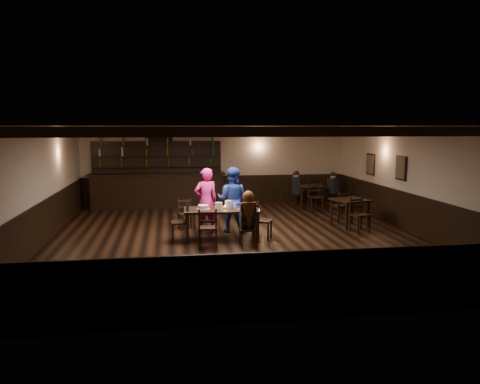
{
  "coord_description": "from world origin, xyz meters",
  "views": [
    {
      "loc": [
        -1.61,
        -11.01,
        2.69
      ],
      "look_at": [
        0.11,
        0.2,
        1.1
      ],
      "focal_mm": 35.0,
      "sensor_mm": 36.0,
      "label": 1
    }
  ],
  "objects": [
    {
      "name": "menu_blue",
      "position": [
        0.14,
        -0.03,
        0.75
      ],
      "size": [
        0.34,
        0.25,
        0.0
      ],
      "primitive_type": "cube",
      "rotation": [
        0.0,
        0.0,
        -0.08
      ],
      "color": "#0E0F47",
      "rests_on": "dining_table"
    },
    {
      "name": "chair_far_pushed",
      "position": [
        -1.19,
        1.2,
        0.48
      ],
      "size": [
        0.46,
        0.45,
        0.82
      ],
      "color": "black",
      "rests_on": "ground"
    },
    {
      "name": "salt_shaker",
      "position": [
        -0.07,
        -0.21,
        0.8
      ],
      "size": [
        0.04,
        0.04,
        0.1
      ],
      "primitive_type": "cylinder",
      "color": "silver",
      "rests_on": "dining_table"
    },
    {
      "name": "chair_end_left",
      "position": [
        -1.28,
        -0.17,
        0.54
      ],
      "size": [
        0.41,
        0.43,
        0.92
      ],
      "color": "black",
      "rests_on": "ground"
    },
    {
      "name": "tea_light",
      "position": [
        -0.3,
        -0.06,
        0.78
      ],
      "size": [
        0.05,
        0.05,
        0.06
      ],
      "color": "#A5A8AD",
      "rests_on": "dining_table"
    },
    {
      "name": "menu_red",
      "position": [
        0.11,
        -0.28,
        0.75
      ],
      "size": [
        0.3,
        0.21,
        0.0
      ],
      "primitive_type": "cube",
      "rotation": [
        0.0,
        0.0,
        0.0
      ],
      "color": "#9F1911",
      "rests_on": "dining_table"
    },
    {
      "name": "back_table_a",
      "position": [
        3.2,
        0.81,
        0.65
      ],
      "size": [
        1.03,
        1.03,
        0.75
      ],
      "color": "black",
      "rests_on": "ground"
    },
    {
      "name": "plate_stack_a",
      "position": [
        -0.45,
        -0.16,
        0.83
      ],
      "size": [
        0.17,
        0.17,
        0.16
      ],
      "primitive_type": "cylinder",
      "color": "white",
      "rests_on": "dining_table"
    },
    {
      "name": "back_table_b",
      "position": [
        3.02,
        3.91,
        0.65
      ],
      "size": [
        0.86,
        0.86,
        0.75
      ],
      "color": "black",
      "rests_on": "ground"
    },
    {
      "name": "room_shell",
      "position": [
        0.01,
        0.04,
        1.75
      ],
      "size": [
        9.02,
        10.02,
        2.71
      ],
      "color": "beige",
      "rests_on": "ground"
    },
    {
      "name": "ground",
      "position": [
        0.0,
        0.0,
        0.0
      ],
      "size": [
        10.0,
        10.0,
        0.0
      ],
      "primitive_type": "plane",
      "color": "black",
      "rests_on": "ground"
    },
    {
      "name": "chair_near_right",
      "position": [
        0.13,
        -0.97,
        0.47
      ],
      "size": [
        0.38,
        0.36,
        0.8
      ],
      "color": "black",
      "rests_on": "ground"
    },
    {
      "name": "plate_stack_b",
      "position": [
        -0.22,
        -0.07,
        0.84
      ],
      "size": [
        0.15,
        0.15,
        0.18
      ],
      "primitive_type": "cylinder",
      "color": "white",
      "rests_on": "dining_table"
    },
    {
      "name": "cake",
      "position": [
        -0.81,
        -0.1,
        0.8
      ],
      "size": [
        0.31,
        0.31,
        0.1
      ],
      "color": "white",
      "rests_on": "dining_table"
    },
    {
      "name": "pepper_shaker",
      "position": [
        0.08,
        -0.23,
        0.79
      ],
      "size": [
        0.03,
        0.03,
        0.08
      ],
      "primitive_type": "cylinder",
      "color": "#A5A8AD",
      "rests_on": "dining_table"
    },
    {
      "name": "woman_pink",
      "position": [
        -0.69,
        0.59,
        0.83
      ],
      "size": [
        0.69,
        0.54,
        1.66
      ],
      "primitive_type": "imported",
      "rotation": [
        0.0,
        0.0,
        3.39
      ],
      "color": "#D72164",
      "rests_on": "ground"
    },
    {
      "name": "bg_patron_right",
      "position": [
        3.8,
        3.82,
        0.83
      ],
      "size": [
        0.31,
        0.4,
        0.72
      ],
      "color": "black",
      "rests_on": "ground"
    },
    {
      "name": "chair_near_left",
      "position": [
        -0.78,
        -0.94,
        0.53
      ],
      "size": [
        0.46,
        0.45,
        0.91
      ],
      "color": "black",
      "rests_on": "ground"
    },
    {
      "name": "bar_counter",
      "position": [
        -1.98,
        4.72,
        0.73
      ],
      "size": [
        4.48,
        0.7,
        2.2
      ],
      "color": "black",
      "rests_on": "ground"
    },
    {
      "name": "seated_person",
      "position": [
        0.13,
        -0.92,
        0.84
      ],
      "size": [
        0.35,
        0.52,
        0.85
      ],
      "color": "black",
      "rests_on": "ground"
    },
    {
      "name": "man_blue",
      "position": [
        -0.02,
        0.64,
        0.84
      ],
      "size": [
        1.0,
        0.9,
        1.67
      ],
      "primitive_type": "imported",
      "rotation": [
        0.0,
        0.0,
        2.73
      ],
      "color": "navy",
      "rests_on": "ground"
    },
    {
      "name": "dining_table",
      "position": [
        -0.39,
        -0.15,
        0.68
      ],
      "size": [
        1.79,
        0.94,
        0.75
      ],
      "color": "black",
      "rests_on": "ground"
    },
    {
      "name": "bg_patron_left",
      "position": [
        2.54,
        3.82,
        0.86
      ],
      "size": [
        0.29,
        0.41,
        0.78
      ],
      "color": "black",
      "rests_on": "ground"
    },
    {
      "name": "chair_end_right",
      "position": [
        0.53,
        -0.19,
        0.52
      ],
      "size": [
        0.52,
        0.54,
        0.88
      ],
      "color": "black",
      "rests_on": "ground"
    },
    {
      "name": "drink_glass",
      "position": [
        -0.05,
        -0.01,
        0.81
      ],
      "size": [
        0.07,
        0.07,
        0.11
      ],
      "primitive_type": "cylinder",
      "color": "silver",
      "rests_on": "dining_table"
    }
  ]
}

